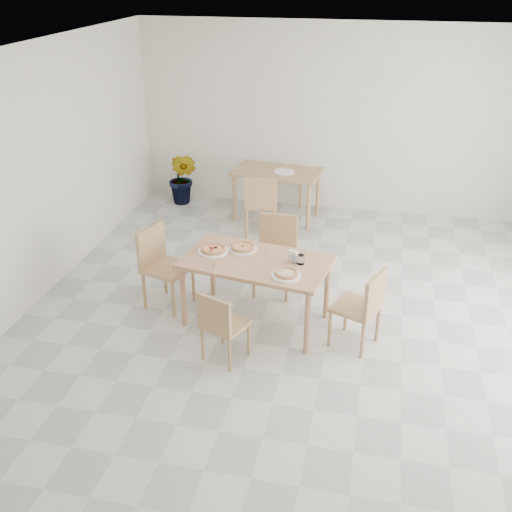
% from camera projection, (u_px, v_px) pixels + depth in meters
% --- Properties ---
extents(main_table, '(1.63, 1.09, 0.75)m').
position_uv_depth(main_table, '(256.00, 267.00, 6.27)').
color(main_table, tan).
rests_on(main_table, ground).
extents(chair_south, '(0.49, 0.49, 0.77)m').
position_uv_depth(chair_south, '(221.00, 323.00, 5.72)').
color(chair_south, tan).
rests_on(chair_south, ground).
extents(chair_north, '(0.47, 0.47, 0.92)m').
position_uv_depth(chair_north, '(276.00, 248.00, 6.99)').
color(chair_north, tan).
rests_on(chair_north, ground).
extents(chair_west, '(0.57, 0.57, 0.93)m').
position_uv_depth(chair_west, '(161.00, 261.00, 6.68)').
color(chair_west, tan).
rests_on(chair_west, ground).
extents(chair_east, '(0.55, 0.55, 0.86)m').
position_uv_depth(chair_east, '(363.00, 304.00, 5.93)').
color(chair_east, tan).
rests_on(chair_east, ground).
extents(plate_margherita, '(0.31, 0.31, 0.02)m').
position_uv_depth(plate_margherita, '(243.00, 249.00, 6.46)').
color(plate_margherita, white).
rests_on(plate_margherita, main_table).
extents(plate_mushroom, '(0.30, 0.30, 0.02)m').
position_uv_depth(plate_mushroom, '(286.00, 275.00, 5.92)').
color(plate_mushroom, white).
rests_on(plate_mushroom, main_table).
extents(plate_pepperoni, '(0.33, 0.33, 0.02)m').
position_uv_depth(plate_pepperoni, '(213.00, 251.00, 6.41)').
color(plate_pepperoni, white).
rests_on(plate_pepperoni, main_table).
extents(pizza_margherita, '(0.34, 0.34, 0.03)m').
position_uv_depth(pizza_margherita, '(243.00, 247.00, 6.45)').
color(pizza_margherita, tan).
rests_on(pizza_margherita, plate_margherita).
extents(pizza_mushroom, '(0.27, 0.27, 0.03)m').
position_uv_depth(pizza_mushroom, '(286.00, 273.00, 5.91)').
color(pizza_mushroom, tan).
rests_on(pizza_mushroom, plate_mushroom).
extents(pizza_pepperoni, '(0.36, 0.36, 0.03)m').
position_uv_depth(pizza_pepperoni, '(213.00, 249.00, 6.40)').
color(pizza_pepperoni, tan).
rests_on(pizza_pepperoni, plate_pepperoni).
extents(tumbler_a, '(0.07, 0.07, 0.09)m').
position_uv_depth(tumbler_a, '(295.00, 258.00, 6.17)').
color(tumbler_a, white).
rests_on(tumbler_a, main_table).
extents(tumbler_b, '(0.08, 0.08, 0.10)m').
position_uv_depth(tumbler_b, '(301.00, 259.00, 6.14)').
color(tumbler_b, white).
rests_on(tumbler_b, main_table).
extents(napkin_holder, '(0.12, 0.10, 0.13)m').
position_uv_depth(napkin_holder, '(293.00, 257.00, 6.17)').
color(napkin_holder, silver).
rests_on(napkin_holder, main_table).
extents(fork_a, '(0.04, 0.17, 0.01)m').
position_uv_depth(fork_a, '(268.00, 250.00, 6.43)').
color(fork_a, silver).
rests_on(fork_a, main_table).
extents(fork_b, '(0.03, 0.20, 0.01)m').
position_uv_depth(fork_b, '(214.00, 267.00, 6.09)').
color(fork_b, silver).
rests_on(fork_b, main_table).
extents(second_table, '(1.34, 0.86, 0.75)m').
position_uv_depth(second_table, '(277.00, 177.00, 8.89)').
color(second_table, tan).
rests_on(second_table, ground).
extents(chair_back_s, '(0.53, 0.53, 0.92)m').
position_uv_depth(chair_back_s, '(261.00, 201.00, 8.34)').
color(chair_back_s, tan).
rests_on(chair_back_s, ground).
extents(chair_back_n, '(0.47, 0.47, 0.90)m').
position_uv_depth(chair_back_n, '(291.00, 171.00, 9.54)').
color(chair_back_n, tan).
rests_on(chair_back_n, ground).
extents(plate_empty, '(0.30, 0.30, 0.02)m').
position_uv_depth(plate_empty, '(284.00, 172.00, 8.77)').
color(plate_empty, white).
rests_on(plate_empty, second_table).
extents(potted_plant, '(0.56, 0.50, 0.85)m').
position_uv_depth(potted_plant, '(183.00, 178.00, 9.50)').
color(potted_plant, '#26621D').
rests_on(potted_plant, ground).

